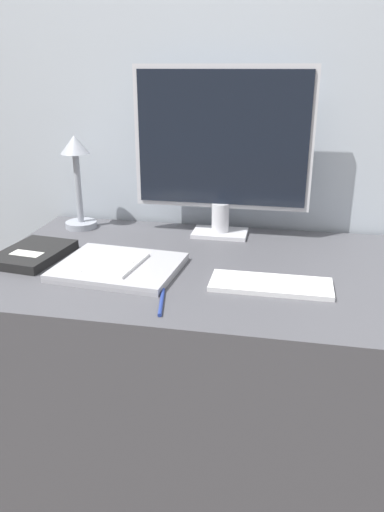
# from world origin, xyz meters

# --- Properties ---
(wall_back) EXTENTS (3.60, 0.05, 2.40)m
(wall_back) POSITION_xyz_m (0.00, 0.58, 1.20)
(wall_back) COLOR #B2BCC6
(wall_back) RESTS_ON ground_plane
(desk) EXTENTS (1.14, 0.71, 0.75)m
(desk) POSITION_xyz_m (0.00, 0.18, 0.37)
(desk) COLOR #4C4C51
(desk) RESTS_ON ground_plane
(monitor) EXTENTS (0.53, 0.11, 0.50)m
(monitor) POSITION_xyz_m (0.02, 0.44, 1.02)
(monitor) COLOR silver
(monitor) RESTS_ON desk
(keyboard) EXTENTS (0.29, 0.11, 0.01)m
(keyboard) POSITION_xyz_m (0.20, 0.07, 0.75)
(keyboard) COLOR silver
(keyboard) RESTS_ON desk
(laptop) EXTENTS (0.32, 0.27, 0.02)m
(laptop) POSITION_xyz_m (-0.19, 0.10, 0.76)
(laptop) COLOR #A3A3A8
(laptop) RESTS_ON desk
(ereader) EXTENTS (0.13, 0.18, 0.01)m
(ereader) POSITION_xyz_m (-0.20, 0.09, 0.77)
(ereader) COLOR white
(ereader) RESTS_ON laptop
(desk_lamp) EXTENTS (0.10, 0.10, 0.30)m
(desk_lamp) POSITION_xyz_m (-0.44, 0.43, 0.93)
(desk_lamp) COLOR #999EA8
(desk_lamp) RESTS_ON desk
(notebook) EXTENTS (0.18, 0.24, 0.03)m
(notebook) POSITION_xyz_m (-0.46, 0.14, 0.76)
(notebook) COLOR black
(notebook) RESTS_ON desk
(pen) EXTENTS (0.03, 0.13, 0.01)m
(pen) POSITION_xyz_m (-0.04, -0.06, 0.75)
(pen) COLOR navy
(pen) RESTS_ON desk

